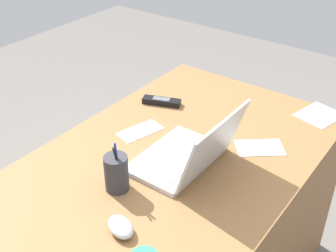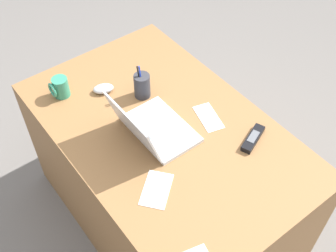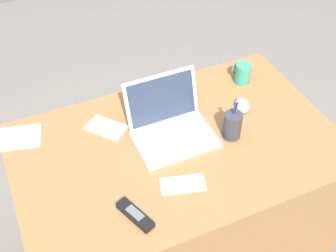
{
  "view_description": "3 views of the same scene",
  "coord_description": "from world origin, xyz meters",
  "px_view_note": "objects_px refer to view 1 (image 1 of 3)",
  "views": [
    {
      "loc": [
        0.98,
        0.71,
        1.63
      ],
      "look_at": [
        -0.03,
        -0.04,
        0.84
      ],
      "focal_mm": 46.86,
      "sensor_mm": 36.0,
      "label": 1
    },
    {
      "loc": [
        -0.99,
        0.74,
        2.13
      ],
      "look_at": [
        -0.04,
        0.01,
        0.79
      ],
      "focal_mm": 45.6,
      "sensor_mm": 36.0,
      "label": 2
    },
    {
      "loc": [
        -0.54,
        -1.11,
        2.03
      ],
      "look_at": [
        -0.03,
        0.03,
        0.83
      ],
      "focal_mm": 46.49,
      "sensor_mm": 36.0,
      "label": 3
    }
  ],
  "objects_px": {
    "laptop": "(188,154)",
    "pen_holder": "(116,173)",
    "computer_mouse": "(121,227)",
    "cordless_phone": "(162,101)"
  },
  "relations": [
    {
      "from": "laptop",
      "to": "pen_holder",
      "type": "xyz_separation_m",
      "value": [
        0.23,
        -0.11,
        0.01
      ]
    },
    {
      "from": "pen_holder",
      "to": "laptop",
      "type": "bearing_deg",
      "value": 153.71
    },
    {
      "from": "laptop",
      "to": "computer_mouse",
      "type": "xyz_separation_m",
      "value": [
        0.36,
        0.02,
        -0.03
      ]
    },
    {
      "from": "laptop",
      "to": "pen_holder",
      "type": "bearing_deg",
      "value": -26.29
    },
    {
      "from": "cordless_phone",
      "to": "laptop",
      "type": "bearing_deg",
      "value": 48.82
    },
    {
      "from": "laptop",
      "to": "computer_mouse",
      "type": "bearing_deg",
      "value": 3.17
    },
    {
      "from": "cordless_phone",
      "to": "computer_mouse",
      "type": "bearing_deg",
      "value": 28.21
    },
    {
      "from": "computer_mouse",
      "to": "cordless_phone",
      "type": "bearing_deg",
      "value": -129.89
    },
    {
      "from": "laptop",
      "to": "computer_mouse",
      "type": "relative_size",
      "value": 3.38
    },
    {
      "from": "laptop",
      "to": "cordless_phone",
      "type": "relative_size",
      "value": 2.0
    }
  ]
}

